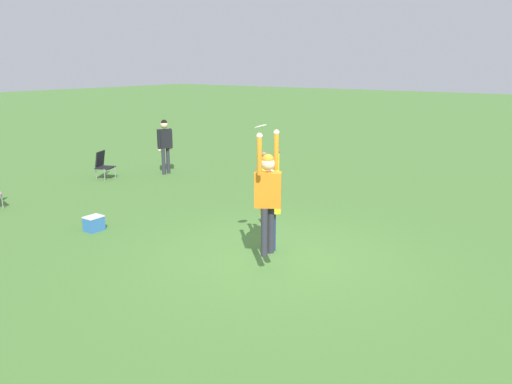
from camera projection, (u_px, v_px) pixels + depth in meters
ground_plane at (274, 259)px, 9.59m from camera, size 120.00×120.00×0.00m
person_jumping at (268, 190)px, 8.72m from camera, size 0.62×0.50×2.24m
person_defending at (270, 199)px, 9.68m from camera, size 0.56×0.45×2.05m
frisbee at (260, 126)px, 8.83m from camera, size 0.24×0.23×0.09m
camping_chair_0 at (103, 164)px, 16.15m from camera, size 0.66×0.72×0.89m
person_spectator_near at (165, 141)px, 16.66m from camera, size 0.62×0.42×1.83m
cooler_box at (94, 223)px, 11.16m from camera, size 0.39×0.32×0.34m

